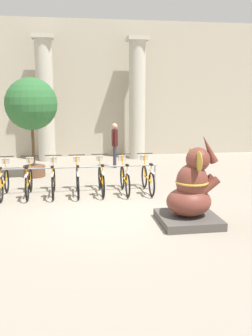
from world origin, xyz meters
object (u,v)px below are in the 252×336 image
Objects in this scene: bicycle_1 at (29,181)px; bicycle_6 at (148,178)px; bicycle_4 at (101,179)px; person_pedestrian at (115,141)px; potted_tree at (31,107)px; bicycle_2 at (53,180)px; bicycle_0 at (4,182)px; bicycle_5 at (125,178)px; elephant_statue at (191,194)px; bicycle_3 at (78,180)px.

bicycle_1 and bicycle_6 have the same top height.
bicycle_4 is 3.90m from person_pedestrian.
bicycle_2 is at bearing -73.71° from potted_tree.
potted_tree is at bearing 106.29° from bicycle_2.
bicycle_1 is at bearing 178.79° from bicycle_6.
potted_tree reaches higher than bicycle_4.
bicycle_0 is 3.36m from bicycle_5.
bicycle_1 is 0.51× the size of potted_tree.
person_pedestrian is at bearing 97.21° from bicycle_6.
bicycle_1 is 2.02m from bicycle_4.
bicycle_1 is 3.20m from potted_tree.
bicycle_5 is (2.02, -0.06, 0.00)m from bicycle_2.
elephant_statue is at bearing -70.04° from bicycle_5.
bicycle_1 is 1.00× the size of bicycle_6.
bicycle_2 and bicycle_6 have the same top height.
bicycle_0 is 1.00× the size of bicycle_3.
bicycle_0 is 2.69m from bicycle_4.
person_pedestrian is (0.86, 3.75, 0.61)m from bicycle_4.
bicycle_2 is 4.21m from elephant_statue.
bicycle_5 is (1.35, -0.03, 0.00)m from bicycle_3.
potted_tree reaches higher than bicycle_1.
bicycle_0 and bicycle_6 have the same top height.
elephant_statue is (1.03, -2.83, 0.25)m from bicycle_5.
elephant_statue is (3.72, -2.91, 0.25)m from bicycle_1.
person_pedestrian reaches higher than bicycle_2.
person_pedestrian reaches higher than bicycle_3.
person_pedestrian reaches higher than bicycle_6.
potted_tree reaches higher than bicycle_2.
person_pedestrian reaches higher than bicycle_4.
bicycle_1 and bicycle_4 have the same top height.
bicycle_0 is 1.00× the size of bicycle_1.
potted_tree is (-2.76, 2.60, 1.97)m from bicycle_5.
potted_tree reaches higher than bicycle_3.
bicycle_0 and bicycle_1 have the same top height.
bicycle_0 is 4.04m from bicycle_6.
elephant_statue is at bearing -59.52° from bicycle_4.
bicycle_6 is 4.73m from potted_tree.
bicycle_5 is 4.27m from potted_tree.
bicycle_4 is at bearing 177.61° from bicycle_6.
person_pedestrian is 3.47m from potted_tree.
elephant_statue is 1.15× the size of person_pedestrian.
bicycle_0 is 5.26m from elephant_statue.
bicycle_4 is at bearing -0.42° from bicycle_1.
bicycle_3 is 2.02m from bicycle_6.
person_pedestrian is at bearing 22.30° from potted_tree.
bicycle_6 is at bearing 97.15° from elephant_statue.
person_pedestrian reaches higher than bicycle_5.
bicycle_6 is (4.04, -0.05, 0.00)m from bicycle_0.
bicycle_5 is (2.69, -0.07, 0.00)m from bicycle_1.
bicycle_4 is 3.36m from elephant_statue.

